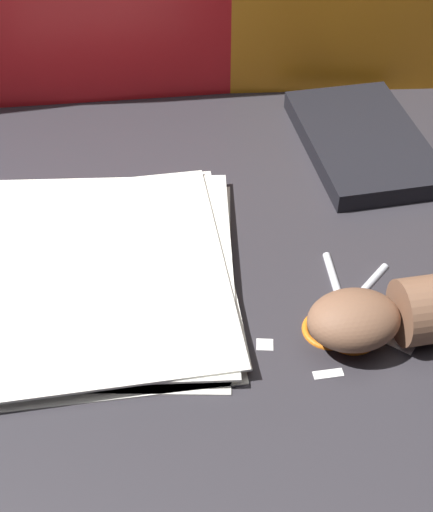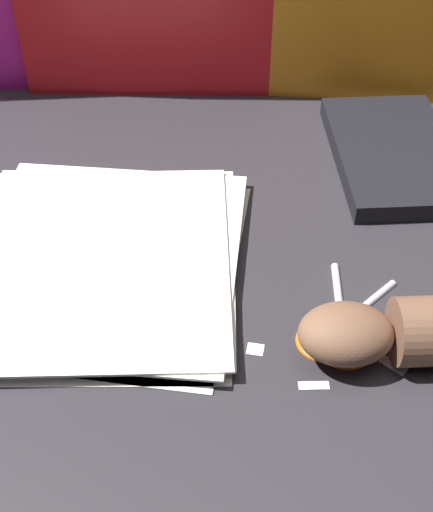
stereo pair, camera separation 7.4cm
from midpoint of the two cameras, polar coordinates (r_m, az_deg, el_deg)
ground_plane at (r=0.81m, az=-2.77°, el=-1.28°), size 6.00×6.00×0.00m
paper_stack at (r=0.81m, az=-12.37°, el=-1.45°), size 0.33×0.36×0.02m
book_closed at (r=1.00m, az=9.54°, el=8.96°), size 0.19×0.27×0.03m
scissors at (r=0.76m, az=7.35°, el=-4.99°), size 0.12×0.15×0.01m
paper_scrap_mid at (r=0.75m, az=11.78°, el=-7.16°), size 0.03×0.03×0.00m
paper_scrap_far at (r=0.74m, az=1.00°, el=-7.24°), size 0.02×0.02×0.00m
paper_scrap_side at (r=0.72m, az=5.99°, el=-9.50°), size 0.03×0.01×0.00m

